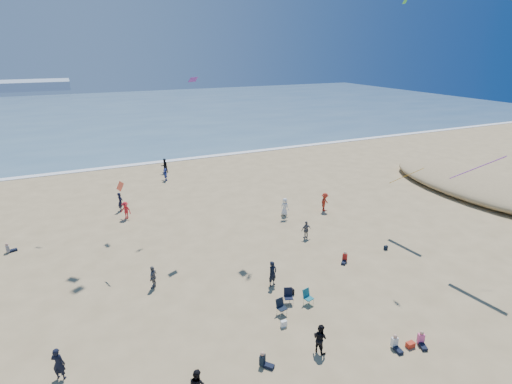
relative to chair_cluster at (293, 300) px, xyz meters
name	(u,v)px	position (x,y,z in m)	size (l,w,h in m)	color
ocean	(99,114)	(-4.55, 86.95, -0.47)	(220.00, 100.00, 0.06)	#476B84
surf_line	(130,165)	(-4.55, 36.95, -0.46)	(220.00, 1.20, 0.08)	white
standing_flyers	(220,245)	(-1.79, 8.20, 0.37)	(37.29, 42.20, 1.94)	red
seated_group	(268,299)	(-1.28, 0.85, -0.08)	(24.20, 22.14, 0.84)	silver
chair_cluster	(293,300)	(0.00, 0.00, 0.00)	(2.70, 1.53, 1.00)	black
white_tote	(284,324)	(-1.39, -1.37, -0.30)	(0.35, 0.20, 0.40)	white
black_backpack	(292,292)	(0.61, 1.24, -0.31)	(0.30, 0.22, 0.38)	black
cooler	(410,345)	(4.00, -5.70, -0.35)	(0.45, 0.30, 0.30)	red
navy_bag	(386,248)	(10.49, 3.46, -0.33)	(0.28, 0.18, 0.34)	black
kites_aloft	(320,59)	(4.80, 5.73, 13.98)	(45.32, 42.88, 29.55)	silver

